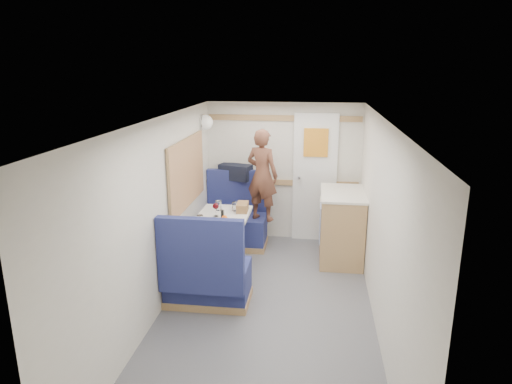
# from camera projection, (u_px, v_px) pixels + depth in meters

# --- Properties ---
(floor) EXTENTS (4.50, 4.50, 0.00)m
(floor) POSITION_uv_depth(u_px,v_px,m) (266.00, 315.00, 4.72)
(floor) COLOR #515156
(floor) RESTS_ON ground
(ceiling) EXTENTS (4.50, 4.50, 0.00)m
(ceiling) POSITION_uv_depth(u_px,v_px,m) (267.00, 121.00, 4.18)
(ceiling) COLOR silver
(ceiling) RESTS_ON wall_back
(wall_back) EXTENTS (2.20, 0.02, 2.00)m
(wall_back) POSITION_uv_depth(u_px,v_px,m) (284.00, 172.00, 6.60)
(wall_back) COLOR silver
(wall_back) RESTS_ON floor
(wall_left) EXTENTS (0.02, 4.50, 2.00)m
(wall_left) POSITION_uv_depth(u_px,v_px,m) (158.00, 219.00, 4.59)
(wall_left) COLOR silver
(wall_left) RESTS_ON floor
(wall_right) EXTENTS (0.02, 4.50, 2.00)m
(wall_right) POSITION_uv_depth(u_px,v_px,m) (382.00, 229.00, 4.31)
(wall_right) COLOR silver
(wall_right) RESTS_ON floor
(oak_trim_low) EXTENTS (2.15, 0.02, 0.08)m
(oak_trim_low) POSITION_uv_depth(u_px,v_px,m) (283.00, 182.00, 6.62)
(oak_trim_low) COLOR #9C6D46
(oak_trim_low) RESTS_ON wall_back
(oak_trim_high) EXTENTS (2.15, 0.02, 0.08)m
(oak_trim_high) POSITION_uv_depth(u_px,v_px,m) (284.00, 118.00, 6.37)
(oak_trim_high) COLOR #9C6D46
(oak_trim_high) RESTS_ON wall_back
(side_window) EXTENTS (0.04, 1.30, 0.72)m
(side_window) POSITION_uv_depth(u_px,v_px,m) (186.00, 172.00, 5.48)
(side_window) COLOR #A5AA90
(side_window) RESTS_ON wall_left
(rear_door) EXTENTS (0.62, 0.12, 1.86)m
(rear_door) POSITION_uv_depth(u_px,v_px,m) (315.00, 175.00, 6.52)
(rear_door) COLOR white
(rear_door) RESTS_ON wall_back
(dinette_table) EXTENTS (0.62, 0.92, 0.72)m
(dinette_table) POSITION_uv_depth(u_px,v_px,m) (223.00, 228.00, 5.61)
(dinette_table) COLOR white
(dinette_table) RESTS_ON floor
(bench_far) EXTENTS (0.90, 0.59, 1.05)m
(bench_far) POSITION_uv_depth(u_px,v_px,m) (235.00, 225.00, 6.50)
(bench_far) COLOR navy
(bench_far) RESTS_ON floor
(bench_near) EXTENTS (0.90, 0.59, 1.05)m
(bench_near) POSITION_uv_depth(u_px,v_px,m) (207.00, 279.00, 4.85)
(bench_near) COLOR navy
(bench_near) RESTS_ON floor
(ledge) EXTENTS (0.90, 0.14, 0.04)m
(ledge) POSITION_uv_depth(u_px,v_px,m) (238.00, 181.00, 6.59)
(ledge) COLOR #9C6D46
(ledge) RESTS_ON bench_far
(dome_light) EXTENTS (0.20, 0.20, 0.20)m
(dome_light) POSITION_uv_depth(u_px,v_px,m) (205.00, 122.00, 6.15)
(dome_light) COLOR white
(dome_light) RESTS_ON wall_left
(galley_counter) EXTENTS (0.57, 0.92, 0.92)m
(galley_counter) POSITION_uv_depth(u_px,v_px,m) (341.00, 226.00, 5.97)
(galley_counter) COLOR #9C6D46
(galley_counter) RESTS_ON floor
(person) EXTENTS (0.53, 0.45, 1.25)m
(person) POSITION_uv_depth(u_px,v_px,m) (262.00, 175.00, 6.10)
(person) COLOR brown
(person) RESTS_ON bench_far
(duffel_bag) EXTENTS (0.50, 0.35, 0.22)m
(duffel_bag) POSITION_uv_depth(u_px,v_px,m) (236.00, 172.00, 6.56)
(duffel_bag) COLOR black
(duffel_bag) RESTS_ON ledge
(tray) EXTENTS (0.34, 0.39, 0.02)m
(tray) POSITION_uv_depth(u_px,v_px,m) (228.00, 224.00, 5.24)
(tray) COLOR white
(tray) RESTS_ON dinette_table
(orange_fruit) EXTENTS (0.07, 0.07, 0.07)m
(orange_fruit) POSITION_uv_depth(u_px,v_px,m) (225.00, 218.00, 5.29)
(orange_fruit) COLOR orange
(orange_fruit) RESTS_ON tray
(cheese_block) EXTENTS (0.10, 0.07, 0.03)m
(cheese_block) POSITION_uv_depth(u_px,v_px,m) (228.00, 222.00, 5.25)
(cheese_block) COLOR #E5DC84
(cheese_block) RESTS_ON tray
(wine_glass) EXTENTS (0.08, 0.08, 0.17)m
(wine_glass) POSITION_uv_depth(u_px,v_px,m) (216.00, 207.00, 5.51)
(wine_glass) COLOR white
(wine_glass) RESTS_ON dinette_table
(tumbler_left) EXTENTS (0.07, 0.07, 0.12)m
(tumbler_left) POSITION_uv_depth(u_px,v_px,m) (200.00, 220.00, 5.21)
(tumbler_left) COLOR white
(tumbler_left) RESTS_ON dinette_table
(tumbler_mid) EXTENTS (0.08, 0.08, 0.12)m
(tumbler_mid) POSITION_uv_depth(u_px,v_px,m) (219.00, 205.00, 5.77)
(tumbler_mid) COLOR white
(tumbler_mid) RESTS_ON dinette_table
(tumbler_right) EXTENTS (0.07, 0.07, 0.11)m
(tumbler_right) POSITION_uv_depth(u_px,v_px,m) (235.00, 206.00, 5.75)
(tumbler_right) COLOR white
(tumbler_right) RESTS_ON dinette_table
(beer_glass) EXTENTS (0.06, 0.06, 0.09)m
(beer_glass) POSITION_uv_depth(u_px,v_px,m) (243.00, 208.00, 5.69)
(beer_glass) COLOR brown
(beer_glass) RESTS_ON dinette_table
(pepper_grinder) EXTENTS (0.04, 0.04, 0.09)m
(pepper_grinder) POSITION_uv_depth(u_px,v_px,m) (222.00, 214.00, 5.49)
(pepper_grinder) COLOR black
(pepper_grinder) RESTS_ON dinette_table
(salt_grinder) EXTENTS (0.04, 0.04, 0.10)m
(salt_grinder) POSITION_uv_depth(u_px,v_px,m) (224.00, 213.00, 5.51)
(salt_grinder) COLOR white
(salt_grinder) RESTS_ON dinette_table
(bread_loaf) EXTENTS (0.15, 0.26, 0.11)m
(bread_loaf) POSITION_uv_depth(u_px,v_px,m) (242.00, 207.00, 5.73)
(bread_loaf) COLOR brown
(bread_loaf) RESTS_ON dinette_table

